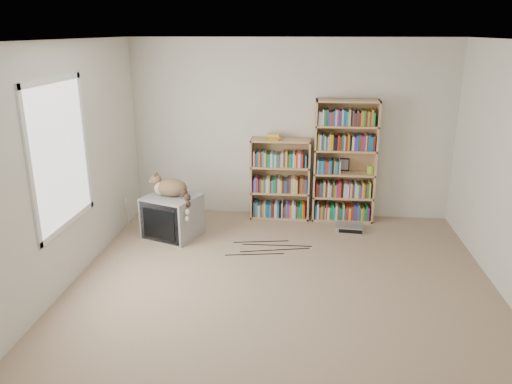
# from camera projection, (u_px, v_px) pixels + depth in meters

# --- Properties ---
(floor) EXTENTS (4.50, 5.00, 0.01)m
(floor) POSITION_uv_depth(u_px,v_px,m) (281.00, 300.00, 5.02)
(floor) COLOR tan
(floor) RESTS_ON ground
(wall_back) EXTENTS (4.50, 0.02, 2.50)m
(wall_back) POSITION_uv_depth(u_px,v_px,m) (291.00, 130.00, 7.00)
(wall_back) COLOR silver
(wall_back) RESTS_ON floor
(wall_front) EXTENTS (4.50, 0.02, 2.50)m
(wall_front) POSITION_uv_depth(u_px,v_px,m) (257.00, 338.00, 2.27)
(wall_front) COLOR silver
(wall_front) RESTS_ON floor
(wall_left) EXTENTS (0.02, 5.00, 2.50)m
(wall_left) POSITION_uv_depth(u_px,v_px,m) (51.00, 174.00, 4.84)
(wall_left) COLOR silver
(wall_left) RESTS_ON floor
(ceiling) EXTENTS (4.50, 5.00, 0.02)m
(ceiling) POSITION_uv_depth(u_px,v_px,m) (285.00, 41.00, 4.25)
(ceiling) COLOR white
(ceiling) RESTS_ON wall_back
(window) EXTENTS (0.02, 1.22, 1.52)m
(window) POSITION_uv_depth(u_px,v_px,m) (60.00, 155.00, 4.98)
(window) COLOR white
(window) RESTS_ON wall_left
(crt_tv) EXTENTS (0.80, 0.76, 0.55)m
(crt_tv) POSITION_uv_depth(u_px,v_px,m) (173.00, 216.00, 6.50)
(crt_tv) COLOR #949496
(crt_tv) RESTS_ON floor
(cat) EXTENTS (0.60, 0.48, 0.50)m
(cat) POSITION_uv_depth(u_px,v_px,m) (173.00, 191.00, 6.35)
(cat) COLOR #3A2818
(cat) RESTS_ON crt_tv
(bookcase_tall) EXTENTS (0.85, 0.30, 1.70)m
(bookcase_tall) POSITION_uv_depth(u_px,v_px,m) (344.00, 164.00, 6.93)
(bookcase_tall) COLOR #A77853
(bookcase_tall) RESTS_ON floor
(bookcase_short) EXTENTS (0.83, 0.30, 1.15)m
(bookcase_short) POSITION_uv_depth(u_px,v_px,m) (280.00, 182.00, 7.10)
(bookcase_short) COLOR #A77853
(bookcase_short) RESTS_ON floor
(book_stack) EXTENTS (0.19, 0.25, 0.08)m
(book_stack) POSITION_uv_depth(u_px,v_px,m) (274.00, 137.00, 6.87)
(book_stack) COLOR red
(book_stack) RESTS_ON bookcase_short
(green_mug) EXTENTS (0.10, 0.10, 0.11)m
(green_mug) POSITION_uv_depth(u_px,v_px,m) (371.00, 169.00, 6.90)
(green_mug) COLOR #88BB35
(green_mug) RESTS_ON bookcase_tall
(framed_print) EXTENTS (0.13, 0.05, 0.18)m
(framed_print) POSITION_uv_depth(u_px,v_px,m) (344.00, 164.00, 7.02)
(framed_print) COLOR black
(framed_print) RESTS_ON bookcase_tall
(dvd_player) EXTENTS (0.38, 0.29, 0.08)m
(dvd_player) POSITION_uv_depth(u_px,v_px,m) (349.00, 228.00, 6.73)
(dvd_player) COLOR #B7B7BD
(dvd_player) RESTS_ON floor
(wall_outlet) EXTENTS (0.01, 0.08, 0.13)m
(wall_outlet) POSITION_uv_depth(u_px,v_px,m) (126.00, 203.00, 6.88)
(wall_outlet) COLOR silver
(wall_outlet) RESTS_ON wall_left
(floor_cables) EXTENTS (1.20, 0.70, 0.01)m
(floor_cables) POSITION_uv_depth(u_px,v_px,m) (282.00, 248.00, 6.21)
(floor_cables) COLOR black
(floor_cables) RESTS_ON floor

